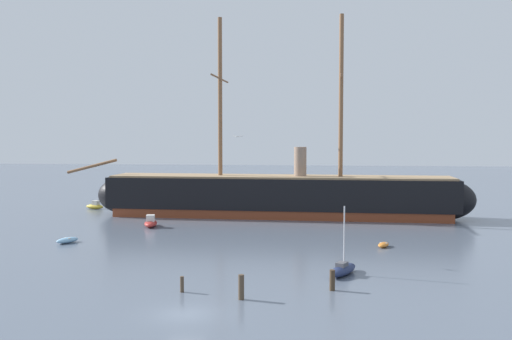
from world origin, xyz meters
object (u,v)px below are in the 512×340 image
at_px(motorboat_alongside_bow, 151,223).
at_px(mooring_piling_nearest, 332,280).
at_px(tall_ship, 279,195).
at_px(motorboat_far_left, 95,206).
at_px(dinghy_mid_right, 383,245).
at_px(seagull_in_flight, 237,136).
at_px(dinghy_distant_centre, 292,202).
at_px(sailboat_foreground_right, 343,269).
at_px(dinghy_mid_left, 67,240).
at_px(mooring_piling_left_pair, 241,287).
at_px(mooring_piling_right_pair, 182,284).

height_order(motorboat_alongside_bow, mooring_piling_nearest, motorboat_alongside_bow).
distance_m(tall_ship, motorboat_far_left, 31.93).
bearing_deg(mooring_piling_nearest, dinghy_mid_right, 72.12).
bearing_deg(seagull_in_flight, dinghy_distant_centre, 85.66).
height_order(sailboat_foreground_right, dinghy_mid_left, sailboat_foreground_right).
relative_size(dinghy_mid_right, seagull_in_flight, 2.07).
height_order(sailboat_foreground_right, mooring_piling_nearest, sailboat_foreground_right).
bearing_deg(dinghy_mid_left, sailboat_foreground_right, -21.08).
relative_size(dinghy_mid_left, mooring_piling_left_pair, 1.57).
xyz_separation_m(motorboat_alongside_bow, seagull_in_flight, (14.15, -16.61, 11.55)).
bearing_deg(seagull_in_flight, motorboat_far_left, 130.30).
bearing_deg(dinghy_distant_centre, dinghy_mid_left, -120.19).
distance_m(motorboat_alongside_bow, dinghy_distant_centre, 33.25).
bearing_deg(mooring_piling_nearest, motorboat_far_left, 129.26).
xyz_separation_m(tall_ship, mooring_piling_left_pair, (0.25, -44.34, -2.27)).
bearing_deg(mooring_piling_nearest, sailboat_foreground_right, 78.79).
bearing_deg(dinghy_distant_centre, mooring_piling_right_pair, -95.50).
height_order(dinghy_mid_right, mooring_piling_nearest, mooring_piling_nearest).
bearing_deg(dinghy_distant_centre, dinghy_mid_right, -73.05).
relative_size(motorboat_far_left, mooring_piling_nearest, 2.18).
bearing_deg(motorboat_far_left, motorboat_alongside_bow, -49.82).
height_order(motorboat_alongside_bow, dinghy_distant_centre, motorboat_alongside_bow).
bearing_deg(mooring_piling_nearest, dinghy_mid_left, 150.10).
relative_size(motorboat_alongside_bow, mooring_piling_nearest, 2.54).
bearing_deg(mooring_piling_right_pair, dinghy_distant_centre, 84.50).
distance_m(dinghy_mid_right, seagull_in_flight, 20.21).
distance_m(mooring_piling_left_pair, mooring_piling_right_pair, 5.12).
distance_m(tall_ship, motorboat_alongside_bow, 20.36).
bearing_deg(motorboat_alongside_bow, mooring_piling_left_pair, -62.90).
xyz_separation_m(sailboat_foreground_right, dinghy_mid_right, (4.93, 13.27, -0.24)).
height_order(sailboat_foreground_right, mooring_piling_right_pair, sailboat_foreground_right).
relative_size(motorboat_far_left, dinghy_distant_centre, 1.35).
height_order(dinghy_mid_left, mooring_piling_left_pair, mooring_piling_left_pair).
bearing_deg(motorboat_far_left, sailboat_foreground_right, -46.64).
height_order(mooring_piling_nearest, mooring_piling_left_pair, mooring_piling_left_pair).
distance_m(dinghy_mid_left, mooring_piling_right_pair, 25.94).
bearing_deg(sailboat_foreground_right, mooring_piling_nearest, -101.21).
distance_m(dinghy_mid_left, dinghy_distant_centre, 46.95).
relative_size(sailboat_foreground_right, motorboat_alongside_bow, 1.45).
xyz_separation_m(dinghy_mid_right, motorboat_alongside_bow, (-29.47, 10.87, 0.31)).
relative_size(dinghy_mid_left, mooring_piling_nearest, 1.80).
xyz_separation_m(motorboat_alongside_bow, motorboat_far_left, (-14.81, 17.54, -0.09)).
height_order(tall_ship, motorboat_alongside_bow, tall_ship).
height_order(tall_ship, mooring_piling_right_pair, tall_ship).
xyz_separation_m(dinghy_mid_right, mooring_piling_right_pair, (-17.64, -20.26, 0.35)).
xyz_separation_m(mooring_piling_left_pair, seagull_in_flight, (-2.56, 16.04, 11.19)).
height_order(tall_ship, dinghy_distant_centre, tall_ship).
bearing_deg(mooring_piling_right_pair, motorboat_alongside_bow, 110.81).
bearing_deg(motorboat_alongside_bow, dinghy_distant_centre, 58.14).
bearing_deg(dinghy_mid_left, mooring_piling_nearest, -29.90).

